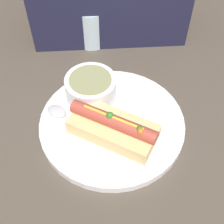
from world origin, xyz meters
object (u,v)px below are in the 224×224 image
Objects in this scene: hot_dog at (112,127)px; soup_bowl at (91,87)px; drinking_glass at (91,25)px; spoon at (63,115)px.

soup_bowl is (-0.04, 0.10, 0.00)m from hot_dog.
hot_dog is at bearing -69.71° from soup_bowl.
hot_dog is 1.85× the size of drinking_glass.
drinking_glass reaches higher than spoon.
drinking_glass is at bearing -64.74° from spoon.
drinking_glass is (-0.03, 0.30, 0.01)m from hot_dog.
soup_bowl is 0.20m from drinking_glass.
spoon is at bearing -138.09° from soup_bowl.
spoon is (-0.06, -0.05, -0.02)m from soup_bowl.
drinking_glass is (0.06, 0.26, 0.03)m from spoon.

